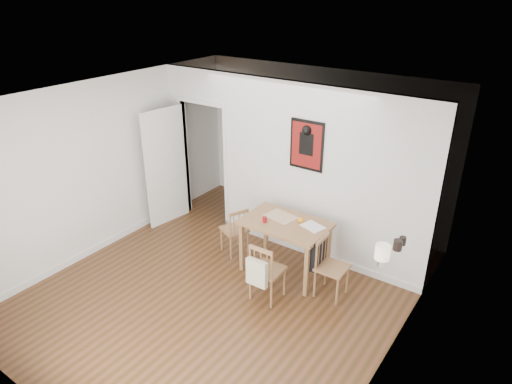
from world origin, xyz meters
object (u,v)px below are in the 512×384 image
Objects in this scene: ceramic_jar_a at (398,245)px; orange_fruit at (301,220)px; dining_table at (285,228)px; notebook at (313,227)px; chair_front at (267,270)px; mantel_lamp at (382,253)px; chair_left at (234,230)px; red_glass at (265,220)px; fireplace at (392,297)px; chair_right at (331,267)px; bookshelf at (248,158)px; ceramic_jar_b at (402,241)px.

orange_fruit is at bearing 161.38° from ceramic_jar_a.
dining_table is 1.78m from ceramic_jar_a.
dining_table is at bearing -165.42° from notebook.
chair_front is 2.83× the size of notebook.
ceramic_jar_a is at bearing 85.48° from mantel_lamp.
chair_left is 6.50× the size of ceramic_jar_a.
red_glass is 1.95m from ceramic_jar_a.
ceramic_jar_a reaches higher than dining_table.
chair_front is at bearing -93.57° from orange_fruit.
fireplace is at bearing -9.76° from red_glass.
dining_table is at bearing 163.89° from fireplace.
mantel_lamp is at bearing -38.72° from chair_right.
dining_table is 2.47m from bookshelf.
red_glass is (-0.36, 0.48, 0.42)m from chair_front.
ceramic_jar_b is at bearing 86.56° from ceramic_jar_a.
ceramic_jar_a is (1.53, 0.26, 0.79)m from chair_front.
notebook is (0.61, 0.26, -0.03)m from red_glass.
chair_left is at bearing 176.19° from chair_right.
fireplace reaches higher than chair_left.
ceramic_jar_b is at bearing -5.79° from chair_left.
dining_table is 12.16× the size of ceramic_jar_b.
bookshelf reaches higher than chair_front.
chair_right is 8.57× the size of ceramic_jar_b.
dining_table is at bearing 101.10° from chair_front.
notebook reaches higher than dining_table.
orange_fruit is at bearing -37.59° from bookshelf.
chair_front is at bearing -174.62° from fireplace.
ceramic_jar_b reaches higher than chair_left.
ceramic_jar_b is at bearing 14.22° from chair_front.
ceramic_jar_b is at bearing -2.83° from red_glass.
orange_fruit is at bearing 32.93° from dining_table.
fireplace is at bearing -23.91° from notebook.
ceramic_jar_a is 0.14m from ceramic_jar_b.
red_glass is 1.01× the size of orange_fruit.
chair_right is at bearing 170.55° from ceramic_jar_b.
orange_fruit is at bearing 175.91° from notebook.
red_glass is 0.27× the size of notebook.
fireplace is 0.62m from ceramic_jar_a.
bookshelf is 4.15m from fireplace.
red_glass is at bearing 161.34° from mantel_lamp.
chair_left is at bearing 174.21° from ceramic_jar_b.
mantel_lamp is (1.50, -0.15, 0.88)m from chair_front.
chair_left is 7.99× the size of ceramic_jar_b.
dining_table is at bearing 33.71° from red_glass.
notebook is 1.61m from mantel_lamp.
fireplace is 5.11× the size of mantel_lamp.
ceramic_jar_b reaches higher than chair_front.
chair_right is at bearing -7.70° from dining_table.
dining_table is at bearing -42.11° from bookshelf.
chair_right is at bearing 157.45° from fireplace.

